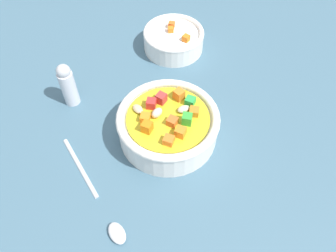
{
  "coord_description": "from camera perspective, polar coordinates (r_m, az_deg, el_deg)",
  "views": [
    {
      "loc": [
        -16.45,
        -29.47,
        46.8
      ],
      "look_at": [
        0.0,
        0.0,
        2.63
      ],
      "focal_mm": 36.66,
      "sensor_mm": 36.0,
      "label": 1
    }
  ],
  "objects": [
    {
      "name": "ground_plane",
      "position": [
        0.59,
        0.0,
        -2.16
      ],
      "size": [
        140.0,
        140.0,
        2.0
      ],
      "primitive_type": "cube",
      "color": "#42667A"
    },
    {
      "name": "soup_bowl_main",
      "position": [
        0.55,
        0.0,
        0.23
      ],
      "size": [
        16.49,
        16.49,
        6.52
      ],
      "color": "white",
      "rests_on": "ground_plane"
    },
    {
      "name": "spoon",
      "position": [
        0.52,
        -11.39,
        -12.1
      ],
      "size": [
        2.64,
        20.56,
        1.01
      ],
      "rotation": [
        0.0,
        0.0,
        4.77
      ],
      "color": "silver",
      "rests_on": "ground_plane"
    },
    {
      "name": "side_bowl_small",
      "position": [
        0.72,
        0.94,
        14.23
      ],
      "size": [
        12.18,
        12.18,
        4.87
      ],
      "color": "white",
      "rests_on": "ground_plane"
    },
    {
      "name": "pepper_shaker",
      "position": [
        0.62,
        -16.33,
        6.63
      ],
      "size": [
        2.67,
        2.67,
        8.66
      ],
      "color": "silver",
      "rests_on": "ground_plane"
    }
  ]
}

